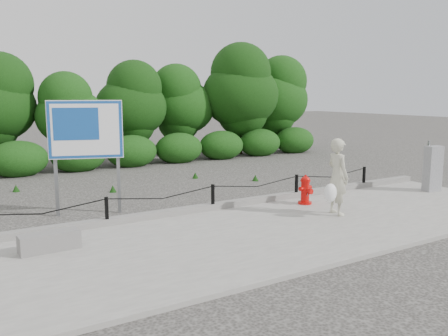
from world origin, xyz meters
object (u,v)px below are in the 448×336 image
Objects in this scene: fire_hydrant at (305,190)px; concrete_block at (50,241)px; utility_cabinet at (433,169)px; pedestrian at (337,178)px; advertising_sign at (85,135)px.

concrete_block is (-6.05, -0.32, -0.18)m from fire_hydrant.
utility_cabinet reaches higher than fire_hydrant.
pedestrian is 1.70× the size of concrete_block.
pedestrian is 6.05m from concrete_block.
concrete_block is at bearing -100.94° from advertising_sign.
concrete_block is 0.38× the size of advertising_sign.
fire_hydrant is 4.06m from utility_cabinet.
utility_cabinet is 9.18m from advertising_sign.
advertising_sign is (-8.70, 2.70, 1.13)m from utility_cabinet.
concrete_block is 10.07m from utility_cabinet.
utility_cabinet is (4.10, 0.47, -0.21)m from pedestrian.
utility_cabinet is at bearing -75.71° from pedestrian.
fire_hydrant is at bearing 3.04° from concrete_block.
fire_hydrant is at bearing -4.57° from advertising_sign.
pedestrian reaches higher than utility_cabinet.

